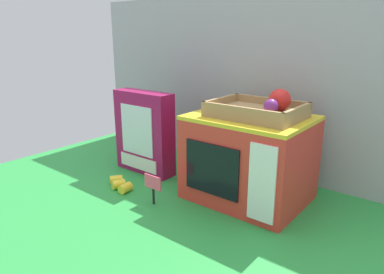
{
  "coord_description": "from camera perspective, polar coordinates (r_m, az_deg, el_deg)",
  "views": [
    {
      "loc": [
        0.66,
        -0.94,
        0.53
      ],
      "look_at": [
        -0.08,
        -0.0,
        0.18
      ],
      "focal_mm": 32.64,
      "sensor_mm": 36.0,
      "label": 1
    }
  ],
  "objects": [
    {
      "name": "cookie_set_box",
      "position": [
        1.39,
        -7.82,
        0.74
      ],
      "size": [
        0.26,
        0.08,
        0.32
      ],
      "color": "#99144C",
      "rests_on": "ground"
    },
    {
      "name": "loose_toy_banana",
      "position": [
        1.29,
        -11.67,
        -7.52
      ],
      "size": [
        0.13,
        0.08,
        0.03
      ],
      "color": "yellow",
      "rests_on": "ground"
    },
    {
      "name": "ground_plane",
      "position": [
        1.27,
        3.03,
        -8.39
      ],
      "size": [
        1.7,
        1.7,
        0.0
      ],
      "primitive_type": "plane",
      "color": "green",
      "rests_on": "ground"
    },
    {
      "name": "food_groups_crate",
      "position": [
        1.11,
        11.11,
        4.38
      ],
      "size": [
        0.28,
        0.2,
        0.09
      ],
      "color": "#A37F51",
      "rests_on": "toy_microwave"
    },
    {
      "name": "toy_microwave",
      "position": [
        1.16,
        9.27,
        -3.39
      ],
      "size": [
        0.37,
        0.3,
        0.28
      ],
      "color": "red",
      "rests_on": "ground"
    },
    {
      "name": "price_sign",
      "position": [
        1.14,
        -6.42,
        -7.84
      ],
      "size": [
        0.07,
        0.01,
        0.1
      ],
      "color": "black",
      "rests_on": "ground"
    },
    {
      "name": "display_back_panel",
      "position": [
        1.39,
        9.78,
        8.39
      ],
      "size": [
        1.61,
        0.03,
        0.69
      ],
      "primitive_type": "cube",
      "color": "#A0A3A8",
      "rests_on": "ground"
    }
  ]
}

